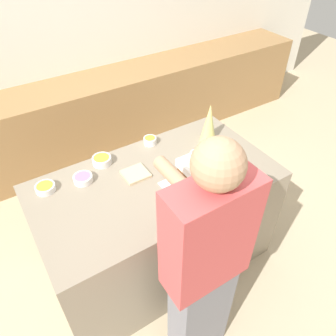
# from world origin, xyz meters

# --- Properties ---
(ground_plane) EXTENTS (12.00, 12.00, 0.00)m
(ground_plane) POSITION_xyz_m (0.00, 0.00, 0.00)
(ground_plane) COLOR #C6B28E
(wall_back) EXTENTS (8.00, 0.05, 2.60)m
(wall_back) POSITION_xyz_m (0.00, 2.05, 1.30)
(wall_back) COLOR white
(wall_back) RESTS_ON ground_plane
(back_cabinet_block) EXTENTS (6.00, 0.60, 0.88)m
(back_cabinet_block) POSITION_xyz_m (0.00, 1.73, 0.44)
(back_cabinet_block) COLOR #9E7547
(back_cabinet_block) RESTS_ON ground_plane
(kitchen_island) EXTENTS (1.69, 0.92, 0.91)m
(kitchen_island) POSITION_xyz_m (0.00, 0.00, 0.45)
(kitchen_island) COLOR gray
(kitchen_island) RESTS_ON ground_plane
(baking_tray) EXTENTS (0.41, 0.29, 0.01)m
(baking_tray) POSITION_xyz_m (0.20, -0.19, 0.91)
(baking_tray) COLOR silver
(baking_tray) RESTS_ON kitchen_island
(gingerbread_house) EXTENTS (0.19, 0.20, 0.25)m
(gingerbread_house) POSITION_xyz_m (0.20, -0.19, 1.02)
(gingerbread_house) COLOR brown
(gingerbread_house) RESTS_ON baking_tray
(decorative_tree) EXTENTS (0.12, 0.12, 0.32)m
(decorative_tree) POSITION_xyz_m (0.59, 0.19, 1.06)
(decorative_tree) COLOR #DBD675
(decorative_tree) RESTS_ON kitchen_island
(candy_bowl_front_corner) EXTENTS (0.13, 0.13, 0.04)m
(candy_bowl_front_corner) POSITION_xyz_m (0.39, 0.04, 0.93)
(candy_bowl_front_corner) COLOR white
(candy_bowl_front_corner) RESTS_ON kitchen_island
(candy_bowl_behind_tray) EXTENTS (0.10, 0.10, 0.05)m
(candy_bowl_behind_tray) POSITION_xyz_m (0.18, 0.39, 0.94)
(candy_bowl_behind_tray) COLOR white
(candy_bowl_behind_tray) RESTS_ON kitchen_island
(candy_bowl_beside_tree) EXTENTS (0.13, 0.13, 0.05)m
(candy_bowl_beside_tree) POSITION_xyz_m (-0.43, 0.25, 0.93)
(candy_bowl_beside_tree) COLOR silver
(candy_bowl_beside_tree) RESTS_ON kitchen_island
(candy_bowl_near_tray_right) EXTENTS (0.14, 0.14, 0.05)m
(candy_bowl_near_tray_right) POSITION_xyz_m (-0.24, 0.36, 0.94)
(candy_bowl_near_tray_right) COLOR silver
(candy_bowl_near_tray_right) RESTS_ON kitchen_island
(candy_bowl_center_rear) EXTENTS (0.13, 0.13, 0.04)m
(candy_bowl_center_rear) POSITION_xyz_m (-0.67, 0.30, 0.93)
(candy_bowl_center_rear) COLOR silver
(candy_bowl_center_rear) RESTS_ON kitchen_island
(cookbook) EXTENTS (0.17, 0.16, 0.02)m
(cookbook) POSITION_xyz_m (-0.10, 0.12, 0.92)
(cookbook) COLOR #CCB78C
(cookbook) RESTS_ON kitchen_island
(person) EXTENTS (0.45, 0.57, 1.73)m
(person) POSITION_xyz_m (-0.13, -0.72, 0.89)
(person) COLOR slate
(person) RESTS_ON ground_plane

